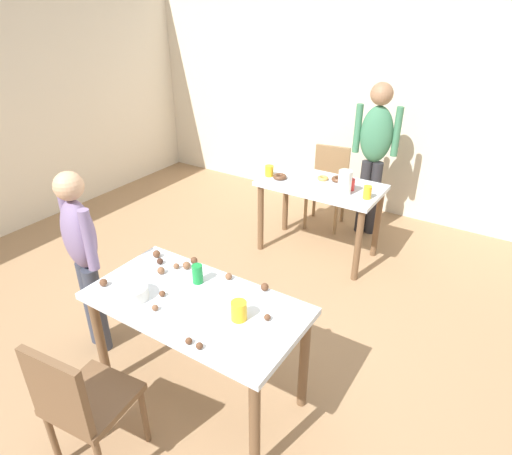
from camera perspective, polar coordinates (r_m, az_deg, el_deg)
The scene contains 33 objects.
ground_plane at distance 3.24m, azimuth -4.91°, elevation -18.08°, with size 6.40×6.40×0.00m, color #9E7A56.
wall_back at distance 5.25m, azimuth 16.83°, elevation 15.47°, with size 6.40×0.10×2.60m, color beige.
dining_table_near at distance 2.69m, azimuth -7.70°, elevation -11.15°, with size 1.30×0.67×0.75m.
dining_table_far at distance 4.27m, azimuth 8.28°, elevation 4.19°, with size 1.14×0.63×0.75m.
chair_near_table at distance 2.57m, azimuth -21.83°, elevation -20.06°, with size 0.44×0.44×0.87m.
chair_far_table at distance 4.97m, azimuth 9.33°, elevation 5.88°, with size 0.46×0.46×0.87m.
person_girl_near at distance 3.17m, azimuth -21.51°, elevation -2.83°, with size 0.45×0.29×1.37m.
person_adult_far at distance 4.68m, azimuth 15.12°, elevation 10.02°, with size 0.45×0.27×1.60m.
mixing_bowl at distance 2.70m, azimuth -15.80°, elevation -8.05°, with size 0.20×0.20×0.08m, color white.
soda_can at distance 2.74m, azimuth -7.57°, elevation -5.96°, with size 0.07×0.07×0.12m, color #198438.
fork_near at distance 2.39m, azimuth 2.96°, elevation -13.42°, with size 0.17×0.02×0.01m, color silver.
cup_near_0 at distance 2.44m, azimuth -2.23°, elevation -10.69°, with size 0.09×0.09×0.11m, color yellow.
cake_ball_0 at distance 2.67m, azimuth 1.13°, elevation -7.69°, with size 0.05×0.05×0.05m, color brown.
cake_ball_1 at distance 2.86m, azimuth -19.12°, elevation -6.74°, with size 0.05×0.05×0.05m, color brown.
cake_ball_2 at distance 2.90m, azimuth -8.97°, elevation -4.86°, with size 0.05×0.05×0.05m, color brown.
cake_ball_3 at distance 2.91m, azimuth -10.28°, elevation -4.93°, with size 0.04×0.04×0.04m, color brown.
cake_ball_4 at distance 2.88m, azimuth -12.18°, elevation -5.46°, with size 0.05×0.05×0.05m, color brown.
cake_ball_5 at distance 2.30m, azimuth -7.33°, elevation -14.93°, with size 0.04×0.04×0.04m, color brown.
cake_ball_6 at distance 2.58m, azimuth -12.91°, elevation -10.07°, with size 0.04×0.04×0.04m, color brown.
cake_ball_7 at distance 2.98m, azimuth -12.31°, elevation -4.28°, with size 0.04×0.04×0.04m, color #3D2319.
cake_ball_8 at distance 2.77m, azimuth -3.56°, elevation -6.32°, with size 0.04×0.04×0.04m, color brown.
cake_ball_9 at distance 2.95m, azimuth -8.02°, elevation -4.24°, with size 0.05×0.05×0.05m, color brown.
cake_ball_10 at distance 2.45m, azimuth 1.48°, elevation -11.52°, with size 0.04×0.04×0.04m, color brown.
cake_ball_11 at distance 2.34m, azimuth -8.68°, elevation -14.28°, with size 0.04×0.04×0.04m, color brown.
cake_ball_12 at distance 3.06m, azimuth -12.74°, elevation -3.35°, with size 0.05×0.05×0.05m, color brown.
cake_ball_13 at distance 2.68m, azimuth -12.03°, elevation -8.36°, with size 0.04×0.04×0.04m, color brown.
pitcher_far at distance 3.99m, azimuth 11.40°, elevation 5.72°, with size 0.12×0.12×0.22m, color white.
cup_far_0 at distance 4.11m, azimuth 12.10°, elevation 5.47°, with size 0.08×0.08×0.10m, color red.
cup_far_1 at distance 3.96m, azimuth 14.20°, elevation 4.43°, with size 0.07×0.07×0.12m, color yellow.
cup_far_2 at distance 4.34m, azimuth 1.73°, elevation 7.32°, with size 0.08×0.08×0.11m, color yellow.
donut_far_0 at distance 4.31m, azimuth 8.63°, elevation 6.32°, with size 0.11×0.11×0.03m, color gold.
donut_far_1 at distance 4.29m, azimuth 3.10°, elevation 6.57°, with size 0.13×0.13×0.04m, color brown.
donut_far_2 at distance 4.30m, azimuth 10.60°, elevation 6.16°, with size 0.13×0.13×0.04m, color brown.
Camera 1 is at (1.44, -1.75, 2.33)m, focal length 30.96 mm.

